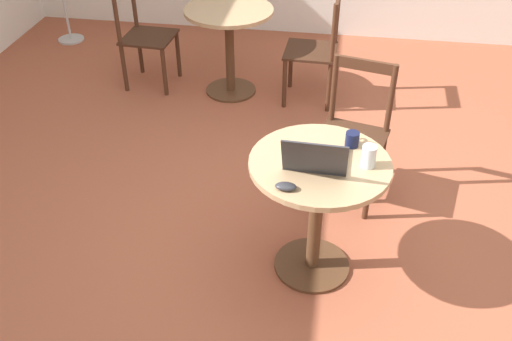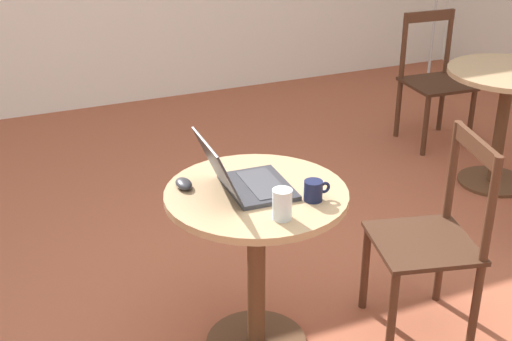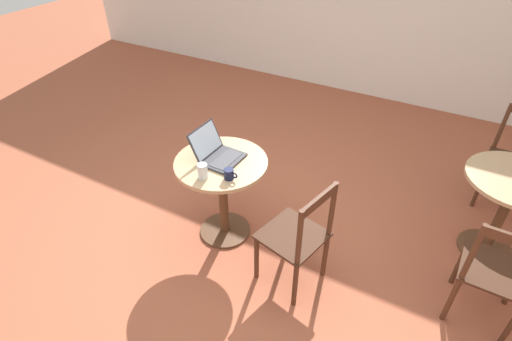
% 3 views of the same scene
% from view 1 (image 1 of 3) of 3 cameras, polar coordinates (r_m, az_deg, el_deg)
% --- Properties ---
extents(ground_plane, '(16.00, 16.00, 0.00)m').
position_cam_1_polar(ground_plane, '(3.39, 5.75, -7.95)').
color(ground_plane, '#9E5138').
extents(cafe_table_near, '(0.71, 0.71, 0.73)m').
position_cam_1_polar(cafe_table_near, '(2.93, 6.14, -2.08)').
color(cafe_table_near, '#51331E').
rests_on(cafe_table_near, ground_plane).
extents(cafe_table_mid, '(0.71, 0.71, 0.73)m').
position_cam_1_polar(cafe_table_mid, '(4.72, -2.69, 13.75)').
color(cafe_table_mid, '#51331E').
rests_on(cafe_table_mid, ground_plane).
extents(chair_near_right, '(0.49, 0.49, 0.89)m').
position_cam_1_polar(chair_near_right, '(3.59, 9.65, 3.51)').
color(chair_near_right, '#472819').
rests_on(chair_near_right, ground_plane).
extents(chair_mid_front, '(0.42, 0.42, 0.89)m').
position_cam_1_polar(chair_mid_front, '(4.66, 6.05, 11.89)').
color(chair_mid_front, '#472819').
rests_on(chair_mid_front, ground_plane).
extents(chair_mid_back, '(0.43, 0.43, 0.89)m').
position_cam_1_polar(chair_mid_back, '(4.99, -11.16, 13.11)').
color(chair_mid_back, '#472819').
rests_on(chair_mid_back, ground_plane).
extents(laptop, '(0.34, 0.32, 0.23)m').
position_cam_1_polar(laptop, '(2.76, 6.02, 1.28)').
color(laptop, '#2D2D33').
rests_on(laptop, cafe_table_near).
extents(mouse, '(0.06, 0.10, 0.03)m').
position_cam_1_polar(mouse, '(2.62, 3.00, -1.60)').
color(mouse, '#2D2D33').
rests_on(mouse, cafe_table_near).
extents(mug, '(0.11, 0.07, 0.08)m').
position_cam_1_polar(mug, '(2.94, 9.60, 3.13)').
color(mug, '#141938').
rests_on(mug, cafe_table_near).
extents(drinking_glass, '(0.07, 0.07, 0.11)m').
position_cam_1_polar(drinking_glass, '(2.79, 11.21, 1.40)').
color(drinking_glass, silver).
rests_on(drinking_glass, cafe_table_near).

